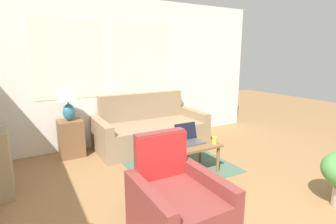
# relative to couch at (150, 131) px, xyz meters

# --- Properties ---
(wall_back) EXTENTS (6.14, 0.06, 2.60)m
(wall_back) POSITION_rel_couch_xyz_m (-0.53, 0.47, 1.04)
(wall_back) COLOR white
(wall_back) RESTS_ON ground_plane
(rug) EXTENTS (1.44, 2.02, 0.01)m
(rug) POSITION_rel_couch_xyz_m (-0.01, -0.67, -0.27)
(rug) COLOR #476651
(rug) RESTS_ON ground_plane
(couch) EXTENTS (1.92, 0.92, 0.92)m
(couch) POSITION_rel_couch_xyz_m (0.00, 0.00, 0.00)
(couch) COLOR #937A5B
(couch) RESTS_ON ground_plane
(armchair) EXTENTS (0.70, 0.82, 0.91)m
(armchair) POSITION_rel_couch_xyz_m (-0.84, -2.32, 0.01)
(armchair) COLOR brown
(armchair) RESTS_ON ground_plane
(side_table) EXTENTS (0.37, 0.37, 0.59)m
(side_table) POSITION_rel_couch_xyz_m (-1.33, 0.18, 0.03)
(side_table) COLOR brown
(side_table) RESTS_ON ground_plane
(table_lamp) EXTENTS (0.33, 0.33, 0.53)m
(table_lamp) POSITION_rel_couch_xyz_m (-1.33, 0.18, 0.66)
(table_lamp) COLOR teal
(table_lamp) RESTS_ON side_table
(coffee_table) EXTENTS (0.80, 0.52, 0.41)m
(coffee_table) POSITION_rel_couch_xyz_m (-0.01, -1.26, 0.08)
(coffee_table) COLOR brown
(coffee_table) RESTS_ON ground_plane
(laptop) EXTENTS (0.35, 0.30, 0.25)m
(laptop) POSITION_rel_couch_xyz_m (0.05, -1.18, 0.19)
(laptop) COLOR #47474C
(laptop) RESTS_ON coffee_table
(cup_navy) EXTENTS (0.07, 0.07, 0.10)m
(cup_navy) POSITION_rel_couch_xyz_m (0.31, -1.42, 0.19)
(cup_navy) COLOR gold
(cup_navy) RESTS_ON coffee_table
(cup_yellow) EXTENTS (0.08, 0.08, 0.07)m
(cup_yellow) POSITION_rel_couch_xyz_m (-0.22, -1.15, 0.17)
(cup_yellow) COLOR white
(cup_yellow) RESTS_ON coffee_table
(cup_white) EXTENTS (0.09, 0.09, 0.11)m
(cup_white) POSITION_rel_couch_xyz_m (-0.22, -1.41, 0.19)
(cup_white) COLOR #191E4C
(cup_white) RESTS_ON coffee_table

